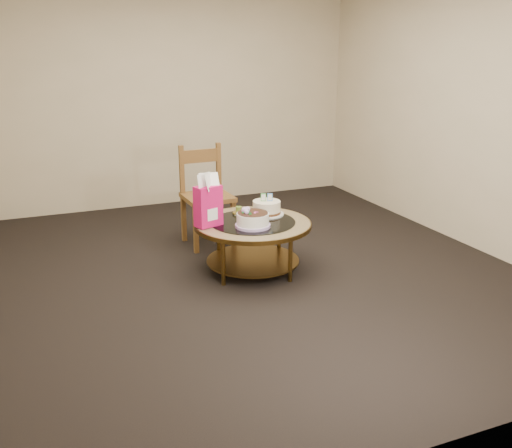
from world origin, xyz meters
name	(u,v)px	position (x,y,z in m)	size (l,w,h in m)	color
ground	(253,270)	(0.00, 0.00, 0.00)	(5.00, 5.00, 0.00)	black
room_walls	(253,94)	(0.00, 0.00, 1.54)	(4.52, 5.02, 2.61)	beige
coffee_table	(253,230)	(0.00, 0.00, 0.38)	(1.02, 1.02, 0.46)	brown
decorated_cake	(253,220)	(-0.06, -0.14, 0.51)	(0.30, 0.30, 0.17)	#BD9CDD
cream_cake	(267,208)	(0.19, 0.15, 0.52)	(0.31, 0.31, 0.20)	white
gift_bag	(208,200)	(-0.39, 0.04, 0.68)	(0.25, 0.21, 0.45)	#D2135E
pillar_candle	(239,211)	(-0.04, 0.25, 0.48)	(0.11, 0.11, 0.08)	tan
dining_chair	(206,195)	(-0.15, 0.87, 0.50)	(0.47, 0.47, 0.98)	brown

